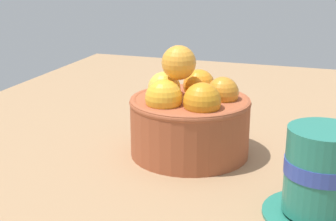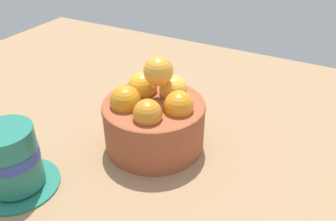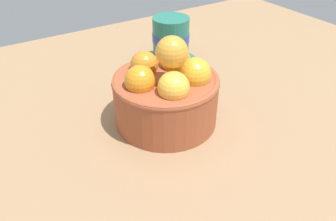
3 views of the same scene
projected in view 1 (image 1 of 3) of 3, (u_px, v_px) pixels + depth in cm
name	position (u px, v px, depth cm)	size (l,w,h in cm)	color
ground_plane	(189.00, 170.00, 64.49)	(116.47, 85.31, 4.80)	#997551
terracotta_bowl	(189.00, 117.00, 62.24)	(15.29, 15.29, 14.01)	#9E4C2D
coffee_cup	(321.00, 175.00, 47.03)	(10.78, 10.78, 9.10)	#23735E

